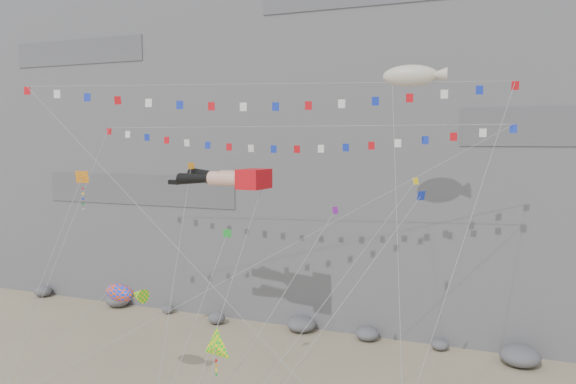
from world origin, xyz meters
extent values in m
cube|color=slate|center=(0.00, 32.00, 25.00)|extent=(80.00, 28.00, 50.00)
cube|color=red|center=(0.16, 6.95, 14.25)|extent=(1.90, 2.48, 1.38)
cylinder|color=#E1A38C|center=(-1.91, 6.45, 14.25)|extent=(2.42, 1.22, 1.02)
sphere|color=black|center=(-3.07, 6.55, 14.25)|extent=(0.93, 0.93, 0.93)
cone|color=black|center=(-4.44, 6.68, 14.17)|extent=(2.85, 1.10, 0.95)
cube|color=black|center=(-6.29, 6.85, 13.86)|extent=(0.93, 0.48, 0.34)
cylinder|color=#E1A38C|center=(-1.78, 7.82, 14.25)|extent=(2.42, 1.22, 1.02)
sphere|color=black|center=(-2.94, 7.93, 14.25)|extent=(0.93, 0.93, 0.93)
cone|color=black|center=(-4.32, 8.05, 14.38)|extent=(2.87, 1.10, 1.02)
cube|color=black|center=(-6.17, 8.22, 14.28)|extent=(0.93, 0.48, 0.34)
cylinder|color=gray|center=(1.21, -0.48, 7.15)|extent=(0.03, 0.03, 20.66)
cylinder|color=gray|center=(-5.95, 3.37, 9.01)|extent=(0.03, 0.03, 26.52)
cylinder|color=gray|center=(6.54, 1.74, 10.33)|extent=(0.03, 0.03, 23.87)
cylinder|color=gray|center=(-12.56, -0.15, 7.18)|extent=(0.03, 0.03, 15.97)
cylinder|color=gray|center=(-9.85, -1.58, 3.54)|extent=(0.03, 0.03, 10.55)
cylinder|color=gray|center=(11.49, 3.91, 10.63)|extent=(0.03, 0.03, 24.12)
cylinder|color=gray|center=(-2.74, 0.98, 7.54)|extent=(0.03, 0.03, 21.01)
cylinder|color=gray|center=(3.93, 0.31, 6.28)|extent=(0.03, 0.03, 17.06)
cylinder|color=gray|center=(-0.10, -1.42, 5.51)|extent=(0.03, 0.03, 14.29)
cylinder|color=gray|center=(6.92, 0.81, 7.17)|extent=(0.03, 0.03, 22.89)
cylinder|color=gray|center=(7.85, -0.34, 6.90)|extent=(0.03, 0.03, 18.62)
camera|label=1|loc=(16.93, -28.54, 16.95)|focal=35.00mm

